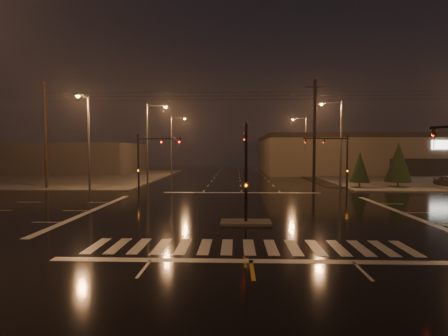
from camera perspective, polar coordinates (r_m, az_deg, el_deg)
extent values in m
plane|color=black|center=(25.01, 3.32, -7.15)|extent=(140.00, 140.00, 0.00)
cube|color=#4C4944|center=(62.75, 31.12, -1.40)|extent=(36.00, 36.00, 0.12)
cube|color=#4C4944|center=(62.17, -26.30, -1.32)|extent=(36.00, 36.00, 0.12)
cube|color=#4C4944|center=(21.07, 3.59, -8.86)|extent=(3.00, 1.60, 0.15)
cube|color=beige|center=(16.23, 4.11, -12.73)|extent=(15.00, 2.60, 0.01)
cube|color=beige|center=(14.32, 4.43, -14.90)|extent=(16.00, 0.50, 0.01)
cube|color=beige|center=(35.88, 2.89, -4.04)|extent=(16.00, 0.50, 0.01)
cube|color=brown|center=(79.09, 28.70, 1.98)|extent=(60.00, 28.00, 7.00)
cube|color=black|center=(79.12, 28.76, 4.37)|extent=(60.20, 28.20, 0.80)
cube|color=#453E3D|center=(74.98, -25.39, 1.49)|extent=(30.00, 18.00, 5.60)
cylinder|color=black|center=(20.67, 3.62, -0.90)|extent=(0.18, 0.18, 6.00)
cylinder|color=black|center=(22.89, 3.47, 5.74)|extent=(0.12, 4.50, 0.12)
imported|color=#594707|center=(24.91, 3.34, 5.40)|extent=(0.16, 0.20, 1.00)
cube|color=#594707|center=(20.73, 3.61, -2.83)|extent=(0.25, 0.18, 0.35)
cylinder|color=black|center=(36.85, 19.47, 0.65)|extent=(0.18, 0.18, 6.00)
cylinder|color=black|center=(35.37, 16.32, 4.66)|extent=(4.74, 1.82, 0.12)
imported|color=#594707|center=(34.15, 13.19, 4.68)|extent=(0.24, 0.22, 1.00)
cube|color=#594707|center=(36.89, 19.45, -0.44)|extent=(0.25, 0.18, 0.35)
cylinder|color=black|center=(36.50, -13.80, 0.71)|extent=(0.18, 0.18, 6.00)
cylinder|color=black|center=(35.09, -10.52, 4.74)|extent=(4.74, 1.82, 0.12)
imported|color=#594707|center=(33.94, -7.30, 4.74)|extent=(0.24, 0.22, 1.00)
cube|color=#594707|center=(36.54, -13.78, -0.39)|extent=(0.25, 0.18, 0.35)
imported|color=#594707|center=(20.25, 31.07, 5.54)|extent=(0.22, 0.24, 1.00)
cylinder|color=#38383A|center=(43.98, -12.44, 3.71)|extent=(0.24, 0.24, 10.00)
cylinder|color=#38383A|center=(44.03, -10.97, 9.99)|extent=(2.40, 0.14, 0.14)
cube|color=#38383A|center=(43.79, -9.55, 9.97)|extent=(0.70, 0.30, 0.18)
sphere|color=orange|center=(43.78, -9.55, 9.80)|extent=(0.32, 0.32, 0.32)
cylinder|color=#38383A|center=(59.61, -8.62, 3.54)|extent=(0.24, 0.24, 10.00)
cylinder|color=#38383A|center=(59.65, -7.51, 8.17)|extent=(2.40, 0.14, 0.14)
cube|color=#38383A|center=(59.48, -6.45, 8.14)|extent=(0.70, 0.30, 0.18)
sphere|color=orange|center=(59.46, -6.45, 8.01)|extent=(0.32, 0.32, 0.32)
cylinder|color=#38383A|center=(42.38, 18.57, 3.65)|extent=(0.24, 0.24, 10.00)
cylinder|color=#38383A|center=(42.39, 17.10, 10.18)|extent=(2.40, 0.14, 0.14)
cube|color=#38383A|center=(42.12, 15.63, 10.18)|extent=(0.70, 0.30, 0.18)
sphere|color=orange|center=(42.10, 15.63, 10.01)|extent=(0.32, 0.32, 0.32)
cylinder|color=#38383A|center=(61.81, 13.25, 3.47)|extent=(0.24, 0.24, 10.00)
cylinder|color=#38383A|center=(61.82, 12.20, 7.94)|extent=(2.40, 0.14, 0.14)
cube|color=#38383A|center=(61.63, 11.18, 7.92)|extent=(0.70, 0.30, 0.18)
sphere|color=orange|center=(61.62, 11.18, 7.80)|extent=(0.32, 0.32, 0.32)
cylinder|color=#38383A|center=(39.26, -21.20, 3.67)|extent=(0.24, 0.24, 10.00)
cylinder|color=#38383A|center=(38.53, -22.05, 10.83)|extent=(0.14, 2.40, 0.14)
cube|color=#38383A|center=(37.53, -22.74, 10.96)|extent=(0.30, 0.70, 0.18)
sphere|color=orange|center=(37.51, -22.74, 10.76)|extent=(0.32, 0.32, 0.32)
cylinder|color=black|center=(44.17, -27.14, 4.74)|extent=(0.32, 0.32, 12.00)
cube|color=black|center=(44.66, -27.31, 11.42)|extent=(2.20, 0.12, 0.12)
cylinder|color=black|center=(39.59, 14.55, 5.22)|extent=(0.32, 0.32, 12.00)
cube|color=black|center=(40.14, 14.65, 12.65)|extent=(2.20, 0.12, 0.12)
cylinder|color=black|center=(42.73, 21.24, -2.65)|extent=(0.18, 0.18, 0.70)
cone|color=black|center=(42.58, 21.29, 0.13)|extent=(2.20, 2.20, 3.44)
cylinder|color=black|center=(45.14, 26.50, -2.47)|extent=(0.18, 0.18, 0.70)
cone|color=black|center=(44.98, 26.58, 0.89)|extent=(2.94, 2.94, 4.59)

